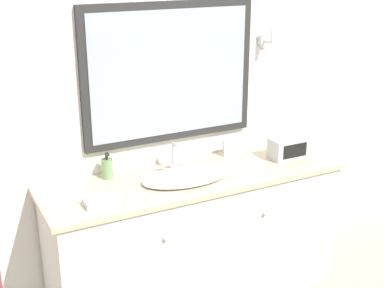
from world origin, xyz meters
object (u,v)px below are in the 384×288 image
object	(u,v)px
sink_basin	(186,176)
soap_bottle	(107,168)
appliance_box	(289,148)
picture_frame	(230,147)

from	to	relation	value
sink_basin	soap_bottle	bearing A→B (deg)	152.28
appliance_box	picture_frame	distance (m)	0.38
soap_bottle	picture_frame	xyz separation A→B (m)	(0.83, -0.01, -0.01)
sink_basin	appliance_box	xyz separation A→B (m)	(0.74, 0.00, 0.05)
soap_bottle	picture_frame	size ratio (longest dim) A/B	1.42
picture_frame	soap_bottle	bearing A→B (deg)	179.38
sink_basin	appliance_box	size ratio (longest dim) A/B	2.16
sink_basin	soap_bottle	size ratio (longest dim) A/B	3.39
appliance_box	soap_bottle	bearing A→B (deg)	169.64
sink_basin	picture_frame	size ratio (longest dim) A/B	4.83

